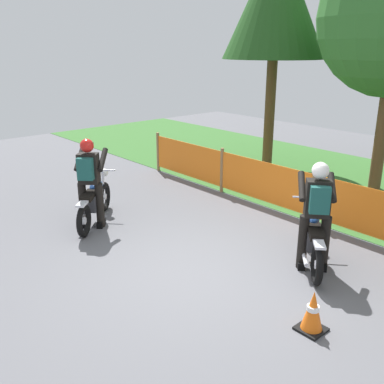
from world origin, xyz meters
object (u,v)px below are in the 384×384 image
(motorcycle_lead, at_px, (312,236))
(traffic_cone, at_px, (313,311))
(rider_lead, at_px, (317,211))
(rider_trailing, at_px, (89,178))
(motorcycle_trailing, at_px, (95,201))

(motorcycle_lead, xyz_separation_m, traffic_cone, (1.04, -1.48, -0.18))
(motorcycle_lead, height_order, traffic_cone, motorcycle_lead)
(motorcycle_lead, relative_size, rider_lead, 0.89)
(motorcycle_lead, bearing_deg, traffic_cone, 173.83)
(rider_lead, bearing_deg, rider_trailing, 73.88)
(motorcycle_lead, distance_m, rider_trailing, 4.06)
(motorcycle_lead, bearing_deg, rider_lead, -179.49)
(rider_lead, height_order, traffic_cone, rider_lead)
(motorcycle_trailing, height_order, rider_trailing, rider_trailing)
(motorcycle_trailing, distance_m, rider_lead, 4.19)
(traffic_cone, bearing_deg, rider_lead, 124.30)
(motorcycle_lead, relative_size, motorcycle_trailing, 1.03)
(rider_trailing, distance_m, traffic_cone, 4.66)
(motorcycle_trailing, relative_size, rider_lead, 0.86)
(motorcycle_lead, xyz_separation_m, rider_trailing, (-3.55, -1.89, 0.51))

